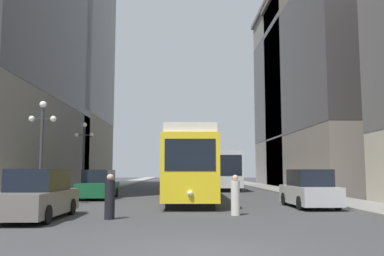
% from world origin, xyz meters
% --- Properties ---
extents(ground_plane, '(200.00, 200.00, 0.00)m').
position_xyz_m(ground_plane, '(0.00, 0.00, 0.00)').
color(ground_plane, '#38383A').
extents(sidewalk_left, '(2.71, 120.00, 0.15)m').
position_xyz_m(sidewalk_left, '(-8.36, 40.00, 0.07)').
color(sidewalk_left, gray).
rests_on(sidewalk_left, ground).
extents(sidewalk_right, '(2.71, 120.00, 0.15)m').
position_xyz_m(sidewalk_right, '(8.36, 40.00, 0.07)').
color(sidewalk_right, gray).
rests_on(sidewalk_right, ground).
extents(streetcar, '(2.89, 14.84, 3.89)m').
position_xyz_m(streetcar, '(0.07, 15.81, 2.10)').
color(streetcar, black).
rests_on(streetcar, ground).
extents(transit_bus, '(2.78, 12.44, 3.45)m').
position_xyz_m(transit_bus, '(3.43, 30.15, 1.95)').
color(transit_bus, black).
rests_on(transit_bus, ground).
extents(parked_car_left_near, '(1.91, 4.77, 1.82)m').
position_xyz_m(parked_car_left_near, '(-5.70, 6.12, 0.84)').
color(parked_car_left_near, black).
rests_on(parked_car_left_near, ground).
extents(parked_car_left_mid, '(1.96, 4.78, 1.82)m').
position_xyz_m(parked_car_left_mid, '(-5.70, 16.98, 0.84)').
color(parked_car_left_mid, black).
rests_on(parked_car_left_mid, ground).
extents(parked_car_right_far, '(1.93, 4.32, 1.82)m').
position_xyz_m(parked_car_right_far, '(5.70, 10.50, 0.84)').
color(parked_car_right_far, black).
rests_on(parked_car_right_far, ground).
extents(pedestrian_crossing_near, '(0.36, 0.36, 1.59)m').
position_xyz_m(pedestrian_crossing_near, '(1.70, 7.19, 0.74)').
color(pedestrian_crossing_near, beige).
rests_on(pedestrian_crossing_near, ground).
extents(pedestrian_crossing_far, '(0.37, 0.37, 1.64)m').
position_xyz_m(pedestrian_crossing_far, '(-3.05, 6.00, 0.76)').
color(pedestrian_crossing_far, black).
rests_on(pedestrian_crossing_far, ground).
extents(lamp_post_left_near, '(1.41, 0.36, 5.19)m').
position_xyz_m(lamp_post_left_near, '(-7.60, 11.81, 3.58)').
color(lamp_post_left_near, '#333338').
rests_on(lamp_post_left_near, sidewalk_left).
extents(lamp_post_left_far, '(1.41, 0.36, 5.14)m').
position_xyz_m(lamp_post_left_far, '(-7.60, 20.70, 3.55)').
color(lamp_post_left_far, '#333338').
rests_on(lamp_post_left_far, sidewalk_left).
extents(building_left_midblock, '(13.72, 16.85, 31.20)m').
position_xyz_m(building_left_midblock, '(-16.27, 37.50, 16.09)').
color(building_left_midblock, gray).
rests_on(building_left_midblock, ground).
extents(building_right_midblock, '(12.47, 21.39, 21.54)m').
position_xyz_m(building_right_midblock, '(15.64, 28.83, 11.08)').
color(building_right_midblock, slate).
rests_on(building_right_midblock, ground).
extents(building_right_far, '(13.15, 15.48, 22.28)m').
position_xyz_m(building_right_far, '(15.99, 38.87, 11.47)').
color(building_right_far, gray).
rests_on(building_right_far, ground).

